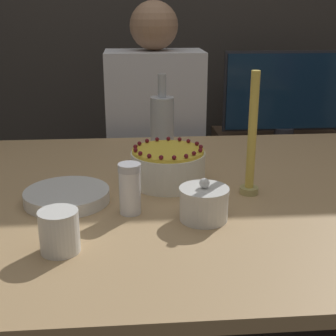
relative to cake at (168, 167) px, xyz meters
The scene contains 11 objects.
dining_table 0.16m from the cake, 42.81° to the right, with size 1.66×1.12×0.73m.
cake is the anchor object (origin of this frame).
sugar_bowl 0.25m from the cake, 75.13° to the right, with size 0.12×0.12×0.10m.
sugar_shaker 0.22m from the cake, 118.99° to the right, with size 0.05×0.05×0.13m.
plate_stack 0.29m from the cake, 157.39° to the right, with size 0.22×0.22×0.03m.
candle 0.24m from the cake, 23.60° to the right, with size 0.05×0.05×0.33m.
bottle 0.29m from the cake, 89.30° to the left, with size 0.08×0.08×0.27m.
cup 0.45m from the cake, 124.16° to the right, with size 0.08×0.08×0.09m.
person_man_blue_shirt 0.74m from the cake, 89.95° to the left, with size 0.40×0.34×1.23m.
side_cabinet 1.32m from the cake, 56.57° to the left, with size 0.65×0.55×0.57m.
tv_monitor 1.23m from the cake, 56.64° to the left, with size 0.63×0.10×0.43m.
Camera 1 is at (-0.16, -1.17, 1.20)m, focal length 50.00 mm.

